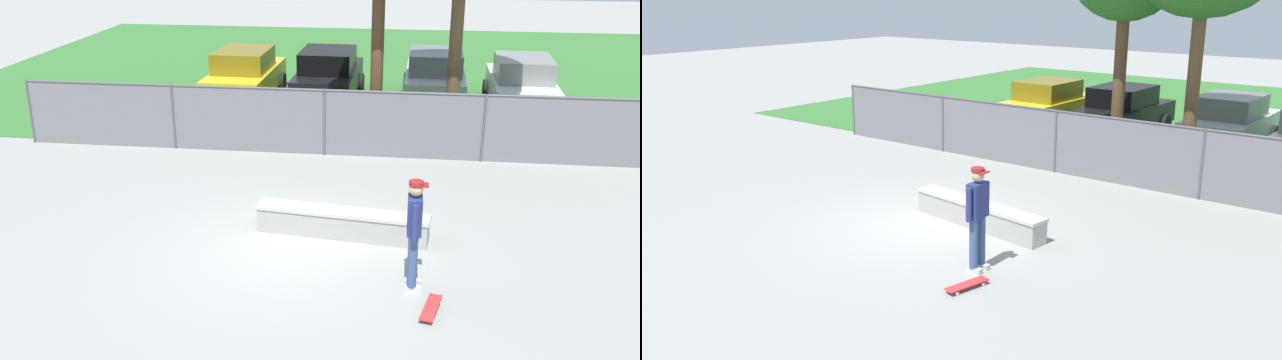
{
  "view_description": "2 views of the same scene",
  "coord_description": "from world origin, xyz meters",
  "views": [
    {
      "loc": [
        2.03,
        -11.01,
        5.62
      ],
      "look_at": [
        0.45,
        1.03,
        0.96
      ],
      "focal_mm": 39.03,
      "sensor_mm": 36.0,
      "label": 1
    },
    {
      "loc": [
        8.5,
        -9.6,
        4.68
      ],
      "look_at": [
        0.75,
        0.32,
        1.04
      ],
      "focal_mm": 37.2,
      "sensor_mm": 36.0,
      "label": 2
    }
  ],
  "objects": [
    {
      "name": "ground_plane",
      "position": [
        0.0,
        0.0,
        0.0
      ],
      "size": [
        80.0,
        80.0,
        0.0
      ],
      "primitive_type": "plane",
      "color": "gray"
    },
    {
      "name": "grass_strip",
      "position": [
        0.0,
        15.58,
        0.01
      ],
      "size": [
        27.33,
        20.0,
        0.02
      ],
      "primitive_type": "cube",
      "color": "#336B2D",
      "rests_on": "ground"
    },
    {
      "name": "concrete_ledge",
      "position": [
        0.91,
        0.67,
        0.26
      ],
      "size": [
        3.26,
        0.87,
        0.52
      ],
      "color": "#999993",
      "rests_on": "ground"
    },
    {
      "name": "skateboarder",
      "position": [
        2.21,
        -1.11,
        1.03
      ],
      "size": [
        0.31,
        0.6,
        1.84
      ],
      "color": "beige",
      "rests_on": "ground"
    },
    {
      "name": "skateboard",
      "position": [
        2.51,
        -1.79,
        0.07
      ],
      "size": [
        0.37,
        0.82,
        0.09
      ],
      "color": "red",
      "rests_on": "ground"
    },
    {
      "name": "chainlink_fence",
      "position": [
        -0.0,
        5.28,
        0.91
      ],
      "size": [
        15.4,
        0.07,
        1.67
      ],
      "color": "#4C4C51",
      "rests_on": "ground"
    },
    {
      "name": "car_yellow",
      "position": [
        -3.17,
        10.26,
        0.84
      ],
      "size": [
        2.09,
        4.24,
        1.66
      ],
      "color": "gold",
      "rests_on": "ground"
    },
    {
      "name": "car_black",
      "position": [
        -0.54,
        10.59,
        0.84
      ],
      "size": [
        2.09,
        4.24,
        1.66
      ],
      "color": "black",
      "rests_on": "ground"
    },
    {
      "name": "car_silver",
      "position": [
        2.81,
        10.8,
        0.84
      ],
      "size": [
        2.09,
        4.24,
        1.66
      ],
      "color": "#B7BABF",
      "rests_on": "ground"
    }
  ]
}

